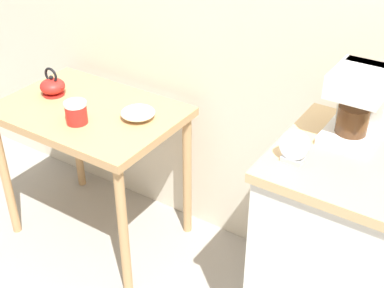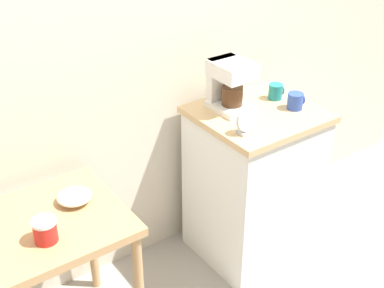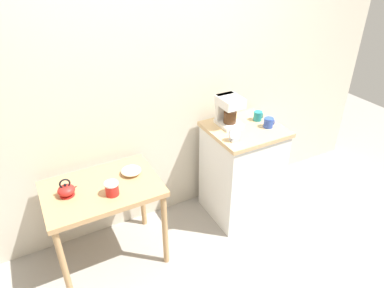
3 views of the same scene
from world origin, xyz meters
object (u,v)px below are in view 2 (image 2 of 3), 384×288
Objects in this scene: bowl_stoneware at (74,197)px; mug_blue at (295,101)px; table_clock at (246,124)px; mug_dark_teal at (276,91)px; canister_enamel at (45,230)px; coffee_maker at (229,82)px.

bowl_stoneware is 1.22m from mug_blue.
mug_dark_teal is at bearing 27.99° from table_clock.
bowl_stoneware is 1.35× the size of table_clock.
table_clock is at bearing -152.01° from mug_dark_teal.
bowl_stoneware is 1.86× the size of mug_dark_teal.
canister_enamel is (-0.20, -0.18, 0.02)m from bowl_stoneware.
coffee_maker is 0.30m from table_clock.
mug_dark_teal is (1.40, 0.19, 0.17)m from canister_enamel.
coffee_maker is (1.12, 0.25, 0.27)m from canister_enamel.
mug_dark_teal reaches higher than bowl_stoneware.
mug_blue reaches higher than bowl_stoneware.
coffee_maker is at bearing 67.58° from table_clock.
mug_dark_teal is at bearing 0.71° from bowl_stoneware.
coffee_maker reaches higher than mug_blue.
table_clock is (0.81, -0.19, 0.20)m from bowl_stoneware.
mug_dark_teal is at bearing -12.57° from coffee_maker.
coffee_maker reaches higher than canister_enamel.
coffee_maker reaches higher than bowl_stoneware.
mug_dark_teal is (1.20, 0.01, 0.19)m from bowl_stoneware.
coffee_maker is 2.27× the size of table_clock.
table_clock is at bearing -0.88° from canister_enamel.
mug_dark_teal reaches higher than canister_enamel.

